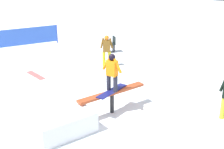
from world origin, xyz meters
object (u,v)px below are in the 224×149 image
main_rider_on_rail (112,73)px  loose_snowboard_coral (36,75)px  rail_feature (112,95)px  folding_chair (111,45)px  bystander_brown (107,49)px

main_rider_on_rail → loose_snowboard_coral: 5.07m
rail_feature → folding_chair: size_ratio=2.92×
main_rider_on_rail → bystander_brown: (3.56, 3.14, -0.56)m
rail_feature → loose_snowboard_coral: rail_feature is taller
bystander_brown → main_rider_on_rail: bearing=-83.9°
rail_feature → bystander_brown: (3.56, 3.14, 0.20)m
main_rider_on_rail → bystander_brown: 4.78m
rail_feature → bystander_brown: size_ratio=1.69×
loose_snowboard_coral → folding_chair: (4.95, -0.38, 0.40)m
bystander_brown → folding_chair: bystander_brown is taller
main_rider_on_rail → folding_chair: 7.20m
rail_feature → loose_snowboard_coral: size_ratio=2.01×
main_rider_on_rail → loose_snowboard_coral: bearing=79.0°
rail_feature → bystander_brown: 4.75m
bystander_brown → loose_snowboard_coral: bystander_brown is taller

